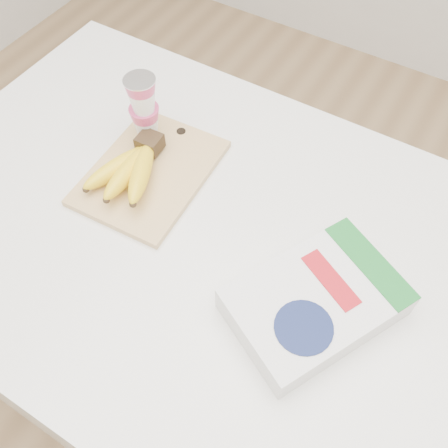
% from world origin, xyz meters
% --- Properties ---
extents(room, '(4.00, 4.00, 4.00)m').
position_xyz_m(room, '(0.00, 0.00, 1.35)').
color(room, tan).
rests_on(room, ground).
extents(table, '(1.26, 0.84, 0.95)m').
position_xyz_m(table, '(0.00, 0.00, 0.47)').
color(table, white).
rests_on(table, ground).
extents(cutting_board, '(0.24, 0.31, 0.01)m').
position_xyz_m(cutting_board, '(-0.17, 0.06, 0.95)').
color(cutting_board, tan).
rests_on(cutting_board, table).
extents(bananas, '(0.15, 0.20, 0.06)m').
position_xyz_m(bananas, '(-0.19, 0.03, 0.98)').
color(bananas, '#382816').
rests_on(bananas, cutting_board).
extents(yogurt_stack, '(0.07, 0.07, 0.15)m').
position_xyz_m(yogurt_stack, '(-0.23, 0.14, 1.04)').
color(yogurt_stack, white).
rests_on(yogurt_stack, cutting_board).
extents(cereal_box, '(0.29, 0.33, 0.06)m').
position_xyz_m(cereal_box, '(0.24, -0.04, 0.98)').
color(cereal_box, white).
rests_on(cereal_box, table).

